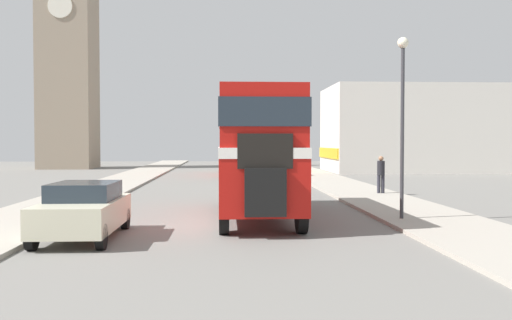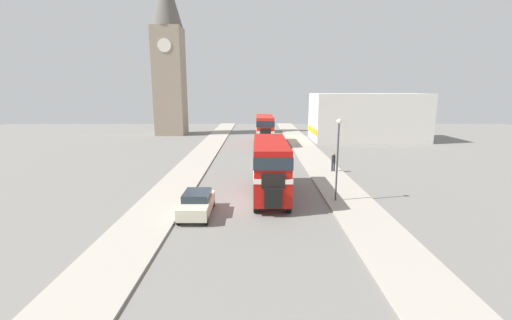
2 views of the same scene
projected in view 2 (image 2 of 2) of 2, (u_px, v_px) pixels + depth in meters
name	position (u px, v px, depth m)	size (l,w,h in m)	color
ground_plane	(256.00, 205.00, 23.94)	(120.00, 120.00, 0.00)	slate
sidewalk_right	(352.00, 204.00, 23.94)	(3.50, 120.00, 0.12)	#A8A093
sidewalk_left	(160.00, 205.00, 23.92)	(3.50, 120.00, 0.12)	#A8A093
double_decker_bus	(270.00, 164.00, 25.62)	(2.50, 9.26, 4.21)	#B2140F
bus_distant	(264.00, 127.00, 50.54)	(2.49, 9.27, 4.26)	red
car_parked_near	(196.00, 203.00, 21.96)	(1.85, 4.20, 1.51)	beige
pedestrian_walking	(333.00, 161.00, 33.41)	(0.36, 0.36, 1.80)	#282833
street_lamp	(337.00, 148.00, 23.93)	(0.36, 0.36, 5.86)	#38383D
church_tower	(168.00, 52.00, 59.98)	(5.28, 5.28, 28.55)	gray
shop_building_block	(366.00, 117.00, 54.94)	(17.52, 9.17, 7.44)	silver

